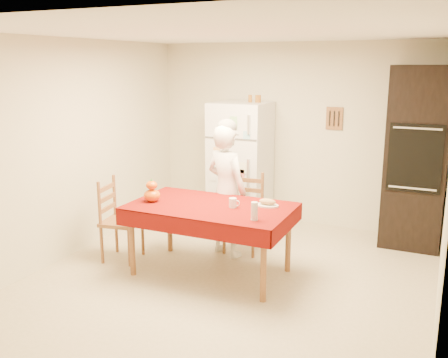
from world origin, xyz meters
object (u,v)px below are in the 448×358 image
Objects in this scene: chair_left at (116,216)px; oven_cabinet at (416,158)px; chair_far at (245,209)px; coffee_mug at (233,203)px; bread_plate at (267,205)px; dining_table at (211,212)px; pumpkin_lower at (152,195)px; wine_glass at (254,211)px; refrigerator at (241,164)px; seated_woman at (227,191)px.

oven_cabinet is at bearing -67.73° from chair_left.
oven_cabinet is 2.16m from chair_far.
coffee_mug is 0.42× the size of bread_plate.
chair_left is 3.96× the size of bread_plate.
oven_cabinet is 2.32× the size of chair_left.
pumpkin_lower is at bearing -169.05° from dining_table.
wine_glass reaches higher than pumpkin_lower.
bread_plate is (-1.33, -1.60, -0.33)m from oven_cabinet.
bread_plate is at bearing -53.95° from chair_far.
refrigerator reaches higher than bread_plate.
dining_table is at bearing -97.70° from chair_far.
refrigerator is 1.82m from dining_table.
chair_far is 5.40× the size of wine_glass.
seated_woman is 0.73m from bread_plate.
coffee_mug is at bearing -148.19° from bread_plate.
chair_far is at bearing 102.93° from coffee_mug.
refrigerator is 17.00× the size of coffee_mug.
pumpkin_lower is at bearing -97.34° from refrigerator.
wine_glass is at bearing -6.94° from pumpkin_lower.
chair_far is 9.50× the size of coffee_mug.
wine_glass is 0.50m from bread_plate.
seated_woman is 0.91m from pumpkin_lower.
refrigerator is at bearing -55.18° from seated_woman.
pumpkin_lower is at bearing 173.06° from wine_glass.
wine_glass reaches higher than dining_table.
wine_glass is (0.60, -0.28, 0.16)m from dining_table.
dining_table is at bearing -135.96° from oven_cabinet.
bread_plate is (-0.04, 0.49, -0.08)m from wine_glass.
oven_cabinet is at bearing 58.50° from wine_glass.
dining_table is at bearing -77.32° from refrigerator.
refrigerator is 2.29m from oven_cabinet.
oven_cabinet is at bearing 37.60° from pumpkin_lower.
wine_glass is 0.73× the size of bread_plate.
refrigerator is at bearing -178.82° from oven_cabinet.
pumpkin_lower is 0.75× the size of bread_plate.
oven_cabinet reaches higher than chair_far.
seated_woman is (-1.96, -1.24, -0.32)m from oven_cabinet.
refrigerator is 1.11m from chair_far.
wine_glass reaches higher than coffee_mug.
chair_left is 0.62m from pumpkin_lower.
dining_table is at bearing 155.28° from wine_glass.
dining_table is 1.79× the size of chair_far.
chair_far is 1.22m from pumpkin_lower.
oven_cabinet is at bearing 1.18° from refrigerator.
dining_table is 0.68m from wine_glass.
pumpkin_lower is 1.25m from bread_plate.
wine_glass is (-1.28, -2.09, -0.25)m from oven_cabinet.
chair_far reaches higher than pumpkin_lower.
pumpkin_lower is (0.52, -0.05, 0.32)m from chair_left.
wine_glass is at bearing -40.19° from coffee_mug.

